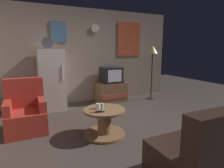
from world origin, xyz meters
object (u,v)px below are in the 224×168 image
remote_control (100,112)px  armchair (26,113)px  fridge (51,80)px  couch (224,148)px  standing_lamp (153,54)px  crt_tv (111,75)px  mug_ceramic_white (98,106)px  wine_glass (102,108)px  tv_stand (111,92)px  coffee_table (104,122)px

remote_control → armchair: size_ratio=0.16×
fridge → couch: (1.52, -3.45, -0.44)m
fridge → remote_control: (0.48, -2.02, -0.27)m
fridge → standing_lamp: 2.94m
crt_tv → fridge: bearing=-178.7°
crt_tv → mug_ceramic_white: crt_tv is taller
fridge → wine_glass: size_ratio=11.80×
crt_tv → mug_ceramic_white: bearing=-120.8°
crt_tv → tv_stand: bearing=65.2°
coffee_table → couch: couch is taller
standing_lamp → wine_glass: bearing=-142.4°
armchair → crt_tv: bearing=27.3°
tv_stand → standing_lamp: size_ratio=0.53×
couch → tv_stand: bearing=88.1°
tv_stand → mug_ceramic_white: (-1.11, -1.87, 0.24)m
armchair → couch: 3.16m
crt_tv → wine_glass: (-1.12, -2.06, -0.23)m
standing_lamp → mug_ceramic_white: size_ratio=17.67×
remote_control → wine_glass: bearing=5.7°
fridge → standing_lamp: fridge is taller
fridge → remote_control: fridge is taller
standing_lamp → mug_ceramic_white: (-2.34, -1.61, -0.84)m
tv_stand → remote_control: size_ratio=5.60×
coffee_table → mug_ceramic_white: bearing=144.4°
couch → standing_lamp: bearing=67.4°
fridge → coffee_table: bearing=-72.0°
remote_control → armchair: (-1.11, 0.89, -0.15)m
tv_stand → wine_glass: wine_glass is taller
tv_stand → armchair: 2.55m
fridge → armchair: 1.35m
coffee_table → wine_glass: 0.35m
armchair → couch: bearing=-47.3°
fridge → standing_lamp: (2.87, -0.22, 0.60)m
crt_tv → wine_glass: size_ratio=3.60×
mug_ceramic_white → remote_control: size_ratio=0.60×
wine_glass → tv_stand: bearing=61.5°
coffee_table → armchair: (-1.24, 0.77, 0.10)m
wine_glass → coffee_table: bearing=53.3°
coffee_table → mug_ceramic_white: 0.30m
crt_tv → armchair: size_ratio=0.56×
fridge → couch: bearing=-66.2°
wine_glass → mug_ceramic_white: (0.00, 0.19, -0.03)m
wine_glass → armchair: armchair is taller
couch → wine_glass: bearing=125.1°
wine_glass → couch: 1.76m
wine_glass → armchair: size_ratio=0.16×
fridge → wine_glass: bearing=-75.6°
fridge → crt_tv: bearing=1.3°
wine_glass → couch: couch is taller
tv_stand → mug_ceramic_white: size_ratio=9.33×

